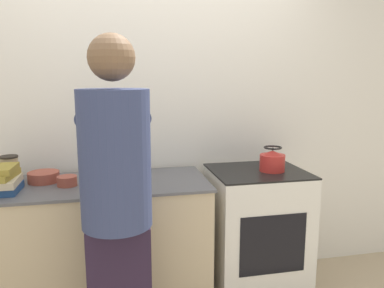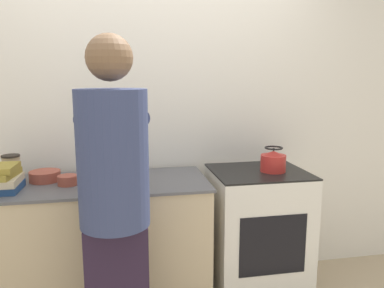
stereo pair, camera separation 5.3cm
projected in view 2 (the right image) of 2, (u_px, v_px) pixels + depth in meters
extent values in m
cube|color=white|center=(149.00, 116.00, 2.80)|extent=(8.00, 0.05, 2.60)
cube|color=#C6B28E|center=(102.00, 248.00, 2.53)|extent=(1.40, 0.61, 0.89)
cube|color=#56565B|center=(99.00, 184.00, 2.45)|extent=(1.43, 0.64, 0.02)
cube|color=silver|center=(257.00, 234.00, 2.72)|extent=(0.65, 0.58, 0.93)
cube|color=black|center=(259.00, 172.00, 2.63)|extent=(0.65, 0.58, 0.01)
cube|color=black|center=(273.00, 245.00, 2.43)|extent=(0.46, 0.01, 0.41)
cylinder|color=navy|center=(113.00, 159.00, 1.88)|extent=(0.36, 0.36, 0.70)
sphere|color=brown|center=(109.00, 57.00, 1.79)|extent=(0.23, 0.23, 0.23)
cylinder|color=navy|center=(85.00, 117.00, 2.12)|extent=(0.10, 0.30, 0.10)
cylinder|color=navy|center=(139.00, 116.00, 2.18)|extent=(0.10, 0.30, 0.10)
cube|color=tan|center=(124.00, 181.00, 2.44)|extent=(0.30, 0.20, 0.02)
cube|color=silver|center=(133.00, 180.00, 2.43)|extent=(0.12, 0.07, 0.01)
cube|color=black|center=(120.00, 179.00, 2.44)|extent=(0.07, 0.05, 0.01)
cylinder|color=red|center=(273.00, 163.00, 2.61)|extent=(0.18, 0.18, 0.12)
cone|color=red|center=(274.00, 153.00, 2.59)|extent=(0.14, 0.14, 0.03)
sphere|color=black|center=(274.00, 149.00, 2.59)|extent=(0.02, 0.02, 0.02)
torus|color=black|center=(274.00, 148.00, 2.59)|extent=(0.13, 0.13, 0.01)
cylinder|color=#9E4738|center=(45.00, 176.00, 2.47)|extent=(0.20, 0.20, 0.07)
cylinder|color=#9E4738|center=(68.00, 180.00, 2.38)|extent=(0.12, 0.12, 0.06)
cylinder|color=tan|center=(12.00, 169.00, 2.47)|extent=(0.11, 0.11, 0.16)
cylinder|color=#28231E|center=(10.00, 156.00, 2.46)|extent=(0.12, 0.12, 0.01)
cube|color=navy|center=(4.00, 188.00, 2.25)|extent=(0.20, 0.24, 0.04)
cube|color=beige|center=(3.00, 181.00, 2.24)|extent=(0.19, 0.25, 0.04)
cube|color=olive|center=(0.00, 174.00, 2.24)|extent=(0.20, 0.27, 0.04)
cube|color=olive|center=(1.00, 168.00, 2.23)|extent=(0.17, 0.23, 0.04)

